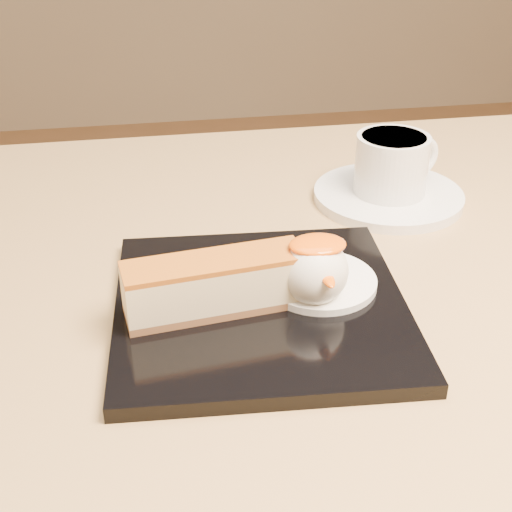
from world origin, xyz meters
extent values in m
cube|color=olive|center=(0.00, 0.00, 0.70)|extent=(0.80, 0.80, 0.04)
cube|color=black|center=(-0.05, 0.00, 0.73)|extent=(0.23, 0.23, 0.01)
cube|color=brown|center=(-0.09, -0.01, 0.74)|extent=(0.14, 0.05, 0.01)
cube|color=beige|center=(-0.09, -0.01, 0.75)|extent=(0.14, 0.05, 0.03)
cube|color=#8E3F0F|center=(-0.09, -0.01, 0.77)|extent=(0.14, 0.05, 0.00)
cylinder|color=white|center=(0.00, 0.01, 0.73)|extent=(0.09, 0.09, 0.01)
sphere|color=white|center=(-0.01, -0.01, 0.76)|extent=(0.05, 0.05, 0.05)
ellipsoid|color=#FE5F08|center=(-0.01, 0.00, 0.78)|extent=(0.04, 0.03, 0.01)
ellipsoid|color=#2A813E|center=(-0.03, 0.03, 0.74)|extent=(0.02, 0.02, 0.00)
ellipsoid|color=#2A813E|center=(-0.02, 0.04, 0.74)|extent=(0.02, 0.02, 0.00)
ellipsoid|color=#2A813E|center=(-0.04, 0.04, 0.74)|extent=(0.01, 0.02, 0.00)
cylinder|color=white|center=(0.11, 0.18, 0.72)|extent=(0.15, 0.15, 0.01)
cylinder|color=white|center=(0.11, 0.18, 0.76)|extent=(0.07, 0.07, 0.06)
cylinder|color=black|center=(0.11, 0.18, 0.79)|extent=(0.06, 0.06, 0.00)
torus|color=white|center=(0.15, 0.19, 0.76)|extent=(0.04, 0.02, 0.04)
camera|label=1|loc=(-0.13, -0.45, 1.03)|focal=50.00mm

